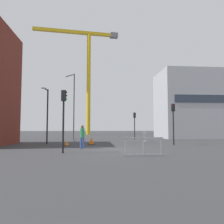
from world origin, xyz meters
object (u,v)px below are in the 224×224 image
object	(u,v)px
traffic_light_crosswalk	(135,121)
streetlamp_tall	(73,101)
construction_crane	(87,64)
traffic_light_near	(173,117)
streetlamp_short	(47,110)
traffic_cone_on_verge	(67,143)
traffic_cone_orange	(91,141)
traffic_light_verge	(64,111)
pedestrian_walking	(82,135)

from	to	relation	value
traffic_light_crosswalk	streetlamp_tall	bearing A→B (deg)	176.41
construction_crane	traffic_light_near	xyz separation A→B (m)	(9.10, -29.73, -13.39)
streetlamp_short	traffic_cone_on_verge	bearing A→B (deg)	-38.31
traffic_cone_on_verge	traffic_cone_orange	world-z (taller)	traffic_cone_orange
streetlamp_tall	traffic_light_crosswalk	world-z (taller)	streetlamp_tall
streetlamp_short	traffic_cone_on_verge	size ratio (longest dim) A/B	11.01
construction_crane	traffic_light_verge	bearing A→B (deg)	-90.37
traffic_light_near	traffic_light_crosswalk	world-z (taller)	traffic_light_near
pedestrian_walking	traffic_cone_on_verge	bearing A→B (deg)	118.37
streetlamp_short	traffic_light_near	world-z (taller)	streetlamp_short
construction_crane	streetlamp_tall	bearing A→B (deg)	-93.32
streetlamp_tall	traffic_cone_on_verge	bearing A→B (deg)	-87.50
streetlamp_tall	traffic_light_near	size ratio (longest dim) A/B	2.33
construction_crane	streetlamp_short	size ratio (longest dim) A/B	4.43
streetlamp_tall	pedestrian_walking	distance (m)	13.68
traffic_light_near	traffic_cone_on_verge	xyz separation A→B (m)	(-9.79, 0.14, -2.36)
streetlamp_tall	traffic_cone_orange	world-z (taller)	streetlamp_tall
streetlamp_short	traffic_cone_on_verge	distance (m)	4.12
traffic_light_near	traffic_light_verge	size ratio (longest dim) A/B	0.95
streetlamp_tall	traffic_light_crosswalk	bearing A→B (deg)	-3.59
traffic_light_near	traffic_light_crosswalk	size ratio (longest dim) A/B	1.06
traffic_light_verge	traffic_cone_orange	xyz separation A→B (m)	(1.73, 7.09, -2.39)
traffic_light_near	traffic_light_verge	distance (m)	10.89
traffic_light_near	traffic_cone_orange	bearing A→B (deg)	169.02
construction_crane	traffic_light_crosswalk	bearing A→B (deg)	-70.08
streetlamp_short	pedestrian_walking	xyz separation A→B (m)	(3.68, -4.52, -2.23)
streetlamp_short	traffic_light_near	size ratio (longest dim) A/B	1.41
traffic_light_near	traffic_light_crosswalk	distance (m)	9.86
traffic_light_near	traffic_light_crosswalk	xyz separation A→B (m)	(-1.84, 9.69, -0.12)
streetlamp_short	traffic_cone_orange	bearing A→B (deg)	-4.93
construction_crane	traffic_light_verge	distance (m)	37.76
streetlamp_short	traffic_cone_on_verge	world-z (taller)	streetlamp_short
construction_crane	traffic_light_crosswalk	world-z (taller)	construction_crane
traffic_light_verge	streetlamp_short	bearing A→B (deg)	109.38
streetlamp_tall	traffic_cone_orange	bearing A→B (deg)	-73.20
construction_crane	traffic_cone_on_verge	bearing A→B (deg)	-91.34
streetlamp_tall	streetlamp_short	world-z (taller)	streetlamp_tall
traffic_light_near	traffic_cone_orange	size ratio (longest dim) A/B	5.64
pedestrian_walking	traffic_cone_orange	distance (m)	4.27
streetlamp_tall	streetlamp_short	distance (m)	8.75
construction_crane	traffic_light_verge	world-z (taller)	construction_crane
construction_crane	streetlamp_tall	size ratio (longest dim) A/B	2.67
traffic_light_crosswalk	traffic_cone_orange	world-z (taller)	traffic_light_crosswalk
streetlamp_short	traffic_light_crosswalk	world-z (taller)	streetlamp_short
streetlamp_short	traffic_light_near	xyz separation A→B (m)	(11.96, -1.85, -0.70)
traffic_light_verge	pedestrian_walking	world-z (taller)	traffic_light_verge
streetlamp_short	traffic_light_crosswalk	distance (m)	12.82
construction_crane	traffic_cone_on_verge	xyz separation A→B (m)	(-0.69, -29.59, -15.75)
pedestrian_walking	traffic_light_crosswalk	bearing A→B (deg)	62.50
traffic_cone_orange	traffic_cone_on_verge	bearing A→B (deg)	-148.78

